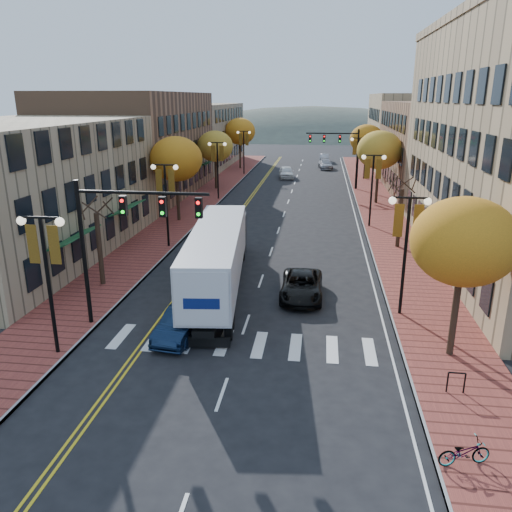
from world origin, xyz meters
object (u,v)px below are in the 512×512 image
(semi_truck, at_px, (219,252))
(navy_sedan, at_px, (183,322))
(bicycle, at_px, (464,452))
(black_suv, at_px, (302,286))

(semi_truck, distance_m, navy_sedan, 6.20)
(navy_sedan, relative_size, bicycle, 2.61)
(semi_truck, height_order, black_suv, semi_truck)
(semi_truck, height_order, bicycle, semi_truck)
(semi_truck, distance_m, bicycle, 16.70)
(navy_sedan, bearing_deg, semi_truck, 92.44)
(bicycle, bearing_deg, navy_sedan, 39.39)
(navy_sedan, relative_size, black_suv, 0.87)
(black_suv, distance_m, bicycle, 13.74)
(semi_truck, bearing_deg, bicycle, -59.06)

